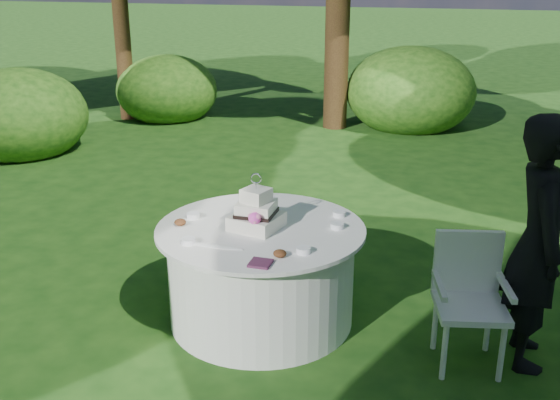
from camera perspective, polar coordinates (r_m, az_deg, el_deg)
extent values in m
plane|color=#173E10|center=(5.20, -1.61, -10.27)|extent=(80.00, 80.00, 0.00)
cube|color=#4C203B|center=(4.26, -1.71, -5.52)|extent=(0.14, 0.14, 0.02)
ellipsoid|color=white|center=(4.55, -6.04, -3.98)|extent=(0.48, 0.07, 0.01)
imported|color=black|center=(4.65, 21.63, -3.53)|extent=(0.47, 0.67, 1.74)
cylinder|color=white|center=(5.02, -1.65, -6.62)|extent=(1.40, 1.40, 0.74)
cylinder|color=silver|center=(4.86, -1.70, -2.55)|extent=(1.56, 1.56, 0.03)
cube|color=white|center=(4.83, -2.05, -1.89)|extent=(0.39, 0.39, 0.11)
cube|color=white|center=(4.79, -2.07, -0.78)|extent=(0.26, 0.26, 0.11)
cube|color=silver|center=(4.76, -2.08, 0.35)|extent=(0.22, 0.22, 0.11)
cube|color=black|center=(4.80, -2.06, -1.17)|extent=(0.27, 0.27, 0.04)
sphere|color=#F648C5|center=(4.65, -2.22, -1.62)|extent=(0.09, 0.09, 0.09)
cylinder|color=silver|center=(4.73, -2.10, 1.21)|extent=(0.01, 0.01, 0.05)
torus|color=silver|center=(4.71, -2.10, 1.90)|extent=(0.08, 0.03, 0.08)
cube|color=white|center=(4.62, 16.24, -8.97)|extent=(0.55, 0.55, 0.04)
cube|color=white|center=(4.70, 16.00, -5.19)|extent=(0.46, 0.15, 0.46)
cylinder|color=white|center=(4.54, 14.12, -12.67)|extent=(0.04, 0.04, 0.42)
cylinder|color=silver|center=(4.63, 18.74, -12.53)|extent=(0.04, 0.04, 0.42)
cylinder|color=white|center=(4.85, 13.36, -10.33)|extent=(0.04, 0.04, 0.42)
cylinder|color=white|center=(4.93, 17.67, -10.26)|extent=(0.04, 0.04, 0.42)
cube|color=silver|center=(4.50, 13.71, -7.21)|extent=(0.13, 0.41, 0.04)
cube|color=white|center=(4.60, 19.10, -7.17)|extent=(0.13, 0.41, 0.04)
cylinder|color=white|center=(5.07, -7.58, -1.35)|extent=(0.10, 0.10, 0.04)
cylinder|color=white|center=(4.84, 5.00, -2.26)|extent=(0.10, 0.10, 0.04)
cylinder|color=white|center=(5.36, -2.88, 0.02)|extent=(0.10, 0.10, 0.04)
cylinder|color=white|center=(4.61, -7.98, -3.56)|extent=(0.10, 0.10, 0.04)
cylinder|color=white|center=(5.08, 5.17, -1.21)|extent=(0.10, 0.10, 0.04)
cylinder|color=white|center=(4.43, 2.05, -4.39)|extent=(0.10, 0.10, 0.04)
ellipsoid|color=#562D16|center=(4.94, -8.68, -1.93)|extent=(0.09, 0.09, 0.05)
ellipsoid|color=#562D16|center=(4.36, -0.02, -4.67)|extent=(0.09, 0.09, 0.05)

